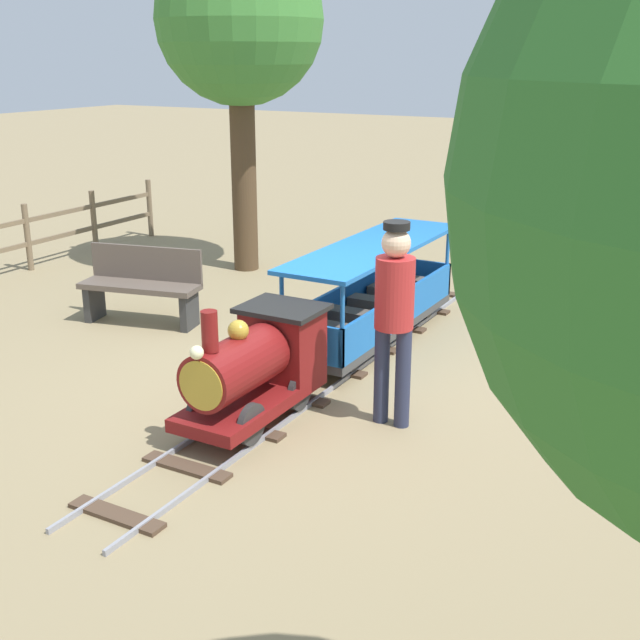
{
  "coord_description": "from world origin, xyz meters",
  "views": [
    {
      "loc": [
        -3.29,
        5.89,
        2.79
      ],
      "look_at": [
        0.0,
        -0.02,
        0.55
      ],
      "focal_mm": 45.28,
      "sensor_mm": 36.0,
      "label": 1
    }
  ],
  "objects_px": {
    "conductor_person": "(394,308)",
    "park_bench": "(142,285)",
    "passenger_car": "(373,302)",
    "locomotive": "(257,364)",
    "oak_tree_far": "(239,24)"
  },
  "relations": [
    {
      "from": "conductor_person",
      "to": "park_bench",
      "type": "distance_m",
      "value": 3.58
    },
    {
      "from": "passenger_car",
      "to": "park_bench",
      "type": "xyz_separation_m",
      "value": [
        2.45,
        0.65,
        -0.01
      ]
    },
    {
      "from": "locomotive",
      "to": "park_bench",
      "type": "distance_m",
      "value": 2.86
    },
    {
      "from": "conductor_person",
      "to": "oak_tree_far",
      "type": "distance_m",
      "value": 5.53
    },
    {
      "from": "passenger_car",
      "to": "oak_tree_far",
      "type": "distance_m",
      "value": 4.28
    },
    {
      "from": "locomotive",
      "to": "passenger_car",
      "type": "height_order",
      "value": "locomotive"
    },
    {
      "from": "park_bench",
      "to": "oak_tree_far",
      "type": "relative_size",
      "value": 0.32
    },
    {
      "from": "locomotive",
      "to": "conductor_person",
      "type": "xyz_separation_m",
      "value": [
        -0.95,
        -0.47,
        0.47
      ]
    },
    {
      "from": "locomotive",
      "to": "passenger_car",
      "type": "relative_size",
      "value": 0.54
    },
    {
      "from": "locomotive",
      "to": "oak_tree_far",
      "type": "height_order",
      "value": "oak_tree_far"
    },
    {
      "from": "oak_tree_far",
      "to": "locomotive",
      "type": "bearing_deg",
      "value": 125.2
    },
    {
      "from": "locomotive",
      "to": "park_bench",
      "type": "xyz_separation_m",
      "value": [
        2.45,
        -1.47,
        -0.07
      ]
    },
    {
      "from": "passenger_car",
      "to": "conductor_person",
      "type": "distance_m",
      "value": 1.98
    },
    {
      "from": "conductor_person",
      "to": "park_bench",
      "type": "bearing_deg",
      "value": -16.44
    },
    {
      "from": "locomotive",
      "to": "oak_tree_far",
      "type": "xyz_separation_m",
      "value": [
        2.77,
        -3.93,
        2.65
      ]
    }
  ]
}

